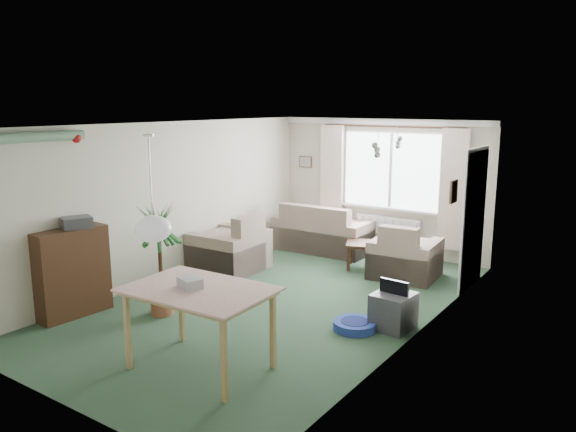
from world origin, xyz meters
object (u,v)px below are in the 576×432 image
Objects in this scene: armchair_left at (229,242)px; tv_cube at (393,311)px; armchair_corner at (406,250)px; sofa at (324,227)px; coffee_table at (376,256)px; bookshelf at (72,273)px; dining_table at (200,330)px; pet_bed at (355,325)px; houseplant at (160,259)px.

tv_cube is at bearing 75.13° from armchair_left.
sofa is at bearing -24.68° from armchair_corner.
bookshelf is (-2.28, -4.05, 0.35)m from coffee_table.
pet_bed is (0.83, 1.78, -0.37)m from dining_table.
armchair_corner is 4.84m from bookshelf.
bookshelf is at bearing 77.00° from sofa.
pet_bed is at bearing 93.68° from armchair_corner.
armchair_corner is 0.86× the size of bookshelf.
armchair_corner is 0.72× the size of dining_table.
pet_bed is at bearing -69.68° from coffee_table.
sofa reaches higher than coffee_table.
bookshelf is 3.60m from pet_bed.
coffee_table is (-0.57, 0.14, -0.22)m from armchair_corner.
houseplant reaches higher than armchair_left.
armchair_corner is at bearing 114.90° from armchair_left.
armchair_left is 0.79× the size of dining_table.
dining_table is at bearing -29.63° from houseplant.
armchair_corner reaches higher than tv_cube.
armchair_corner is 0.66× the size of houseplant.
tv_cube is 0.93× the size of pet_bed.
sofa is 3.64× the size of tv_cube.
bookshelf is (-0.34, -2.65, 0.09)m from armchair_left.
armchair_left reaches higher than sofa.
armchair_corner is 1.86× the size of pet_bed.
sofa is 2.05m from armchair_left.
sofa is 4.96m from dining_table.
armchair_corner reaches higher than coffee_table.
bookshelf reaches higher than sofa.
bookshelf is 2.18× the size of pet_bed.
bookshelf is at bearing 49.33° from armchair_corner.
bookshelf is at bearing -143.67° from houseplant.
armchair_corner is (1.88, -0.68, -0.00)m from sofa.
coffee_table is at bearing 90.96° from dining_table.
bookshelf is 2.35× the size of tv_cube.
coffee_table is 0.65× the size of houseplant.
tv_cube is at bearing 32.34° from bookshelf.
sofa reaches higher than pet_bed.
armchair_corner is at bearing -13.75° from coffee_table.
armchair_left is 2.41m from coffee_table.
bookshelf reaches higher than pet_bed.
pet_bed is at bearing 64.94° from dining_table.
armchair_left reaches higher than coffee_table.
coffee_table is at bearing -18.41° from armchair_corner.
bookshelf is at bearing -147.44° from tv_cube.
pet_bed is (2.22, -2.98, -0.39)m from sofa.
armchair_left is 2.19× the size of tv_cube.
pet_bed is at bearing 125.45° from sofa.
armchair_corner is at bearing 113.38° from tv_cube.
pet_bed is (0.90, -2.44, -0.16)m from coffee_table.
sofa reaches higher than dining_table.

